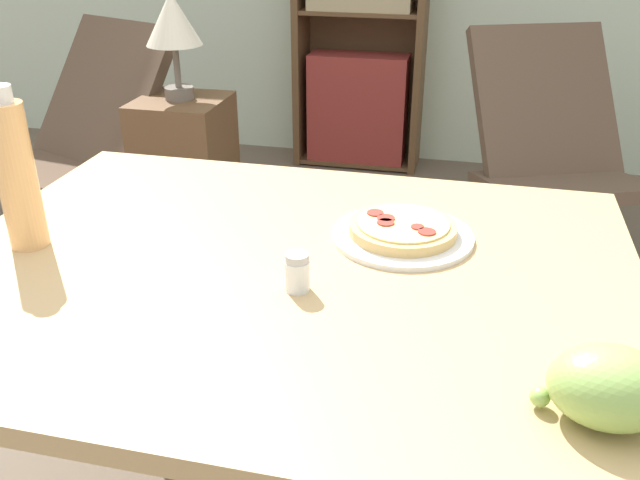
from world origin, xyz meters
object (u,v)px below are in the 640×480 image
bookshelf (360,25)px  side_table (187,176)px  pizza_on_plate (403,231)px  table_lamp (173,24)px  grape_bunch (610,387)px  drink_bottle (16,174)px  salt_shaker (297,272)px  lounge_chair_far (551,192)px  lounge_chair_near (83,178)px

bookshelf → side_table: (-0.50, -1.17, -0.43)m
pizza_on_plate → table_lamp: bearing=129.2°
grape_bunch → bookshelf: bearing=105.9°
grape_bunch → drink_bottle: size_ratio=0.57×
salt_shaker → lounge_chair_far: 1.87m
grape_bunch → salt_shaker: bearing=154.1°
bookshelf → table_lamp: 1.29m
salt_shaker → bookshelf: bearing=97.9°
lounge_chair_near → table_lamp: size_ratio=2.32×
drink_bottle → lounge_chair_far: drink_bottle is taller
drink_bottle → table_lamp: size_ratio=0.75×
pizza_on_plate → lounge_chair_far: bearing=73.6°
drink_bottle → salt_shaker: bearing=-4.9°
pizza_on_plate → table_lamp: size_ratio=0.68×
lounge_chair_near → side_table: bearing=27.4°
grape_bunch → lounge_chair_near: bearing=137.1°
grape_bunch → lounge_chair_near: 2.46m
lounge_chair_far → side_table: bearing=167.2°
lounge_chair_near → table_lamp: (0.45, 0.04, 0.63)m
drink_bottle → side_table: drink_bottle is taller
drink_bottle → table_lamp: bearing=103.4°
lounge_chair_far → drink_bottle: bearing=-146.0°
salt_shaker → side_table: bearing=120.5°
drink_bottle → side_table: bearing=103.4°
grape_bunch → bookshelf: 2.97m
lounge_chair_near → salt_shaker: bearing=-25.4°
lounge_chair_near → bookshelf: (0.95, 1.22, 0.46)m
salt_shaker → side_table: size_ratio=0.10×
drink_bottle → lounge_chair_far: (1.11, 1.66, -0.61)m
lounge_chair_near → pizza_on_plate: bearing=-17.5°
pizza_on_plate → side_table: bearing=129.2°
pizza_on_plate → lounge_chair_far: 1.62m
side_table → drink_bottle: bearing=-76.6°
pizza_on_plate → table_lamp: 1.60m
pizza_on_plate → lounge_chair_far: size_ratio=0.29×
grape_bunch → salt_shaker: size_ratio=2.54×
drink_bottle → bookshelf: size_ratio=0.18×
lounge_chair_near → side_table: 0.46m
pizza_on_plate → lounge_chair_near: lounge_chair_near is taller
salt_shaker → pizza_on_plate: bearing=57.7°
lounge_chair_far → table_lamp: size_ratio=2.33×
bookshelf → side_table: 1.34m
lounge_chair_far → table_lamp: 1.59m
grape_bunch → lounge_chair_far: lounge_chair_far is taller
drink_bottle → salt_shaker: (0.53, -0.04, -0.11)m
grape_bunch → side_table: (-1.31, 1.68, -0.48)m
bookshelf → side_table: bearing=-112.9°
salt_shaker → side_table: (-0.86, 1.47, -0.47)m
grape_bunch → table_lamp: bearing=127.9°
pizza_on_plate → lounge_chair_near: 1.94m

